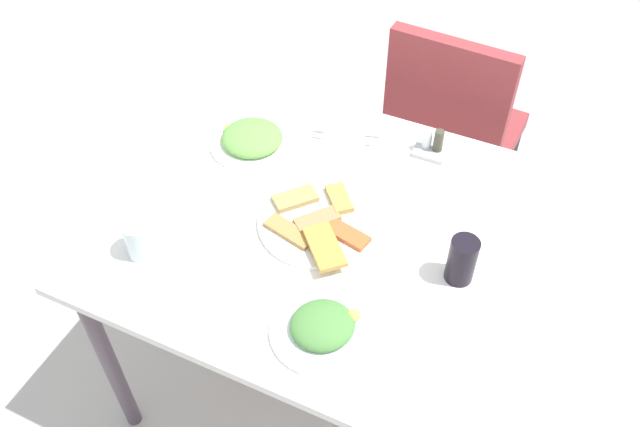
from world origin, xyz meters
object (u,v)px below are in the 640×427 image
object	(u,v)px
pide_platter	(319,222)
dining_table	(320,241)
soda_can	(462,260)
drinking_glass	(140,238)
dining_chair	(450,127)
spoon	(346,132)
salad_plate_rice	(252,139)
fork	(341,139)
paper_napkin	(344,137)
condiment_caddy	(432,145)
salad_plate_greens	(323,327)

from	to	relation	value
pide_platter	dining_table	bearing A→B (deg)	109.82
soda_can	drinking_glass	bearing A→B (deg)	-160.94
pide_platter	soda_can	world-z (taller)	soda_can
dining_chair	spoon	xyz separation A→B (m)	(-0.21, -0.43, 0.23)
pide_platter	salad_plate_rice	bearing A→B (deg)	146.48
fork	spoon	xyz separation A→B (m)	(0.00, 0.04, 0.00)
dining_table	paper_napkin	world-z (taller)	paper_napkin
pide_platter	soda_can	size ratio (longest dim) A/B	2.58
pide_platter	spoon	xyz separation A→B (m)	(-0.08, 0.35, -0.01)
salad_plate_rice	paper_napkin	bearing A→B (deg)	31.64
dining_table	fork	xyz separation A→B (m)	(-0.07, 0.30, 0.08)
paper_napkin	dining_chair	bearing A→B (deg)	65.20
spoon	condiment_caddy	bearing A→B (deg)	-10.50
dining_chair	fork	xyz separation A→B (m)	(-0.21, -0.47, 0.23)
spoon	fork	bearing A→B (deg)	-107.22
dining_chair	condiment_caddy	xyz separation A→B (m)	(0.04, -0.40, 0.25)
pide_platter	drinking_glass	bearing A→B (deg)	-143.51
soda_can	fork	distance (m)	0.55
drinking_glass	fork	xyz separation A→B (m)	(0.27, 0.57, -0.04)
drinking_glass	condiment_caddy	bearing A→B (deg)	51.27
paper_napkin	spoon	world-z (taller)	spoon
salad_plate_rice	condiment_caddy	world-z (taller)	condiment_caddy
soda_can	paper_napkin	size ratio (longest dim) A/B	1.03
pide_platter	salad_plate_greens	xyz separation A→B (m)	(0.14, -0.28, 0.01)
pide_platter	salad_plate_rice	world-z (taller)	salad_plate_rice
salad_plate_greens	spoon	xyz separation A→B (m)	(-0.22, 0.63, -0.01)
drinking_glass	spoon	xyz separation A→B (m)	(0.27, 0.61, -0.04)
soda_can	paper_napkin	bearing A→B (deg)	141.77
dining_table	pide_platter	distance (m)	0.09
dining_chair	salad_plate_rice	bearing A→B (deg)	-126.17
pide_platter	condiment_caddy	distance (m)	0.42
drinking_glass	paper_napkin	xyz separation A→B (m)	(0.27, 0.59, -0.05)
salad_plate_rice	pide_platter	bearing A→B (deg)	-33.52
salad_plate_greens	fork	xyz separation A→B (m)	(-0.22, 0.60, -0.01)
salad_plate_greens	salad_plate_rice	world-z (taller)	salad_plate_rice
salad_plate_greens	soda_can	world-z (taller)	soda_can
soda_can	spoon	size ratio (longest dim) A/B	0.64
fork	spoon	distance (m)	0.04
salad_plate_rice	fork	size ratio (longest dim) A/B	1.45
salad_plate_rice	paper_napkin	xyz separation A→B (m)	(0.22, 0.14, -0.02)
spoon	dining_table	bearing A→B (deg)	-94.86
fork	soda_can	bearing A→B (deg)	-49.43
pide_platter	fork	distance (m)	0.33
paper_napkin	fork	bearing A→B (deg)	-90.00
salad_plate_rice	condiment_caddy	distance (m)	0.50
dining_table	drinking_glass	world-z (taller)	drinking_glass
salad_plate_rice	soda_can	bearing A→B (deg)	-17.69
spoon	condiment_caddy	xyz separation A→B (m)	(0.24, 0.03, 0.02)
salad_plate_greens	condiment_caddy	xyz separation A→B (m)	(0.03, 0.66, 0.01)
soda_can	condiment_caddy	size ratio (longest dim) A/B	1.34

